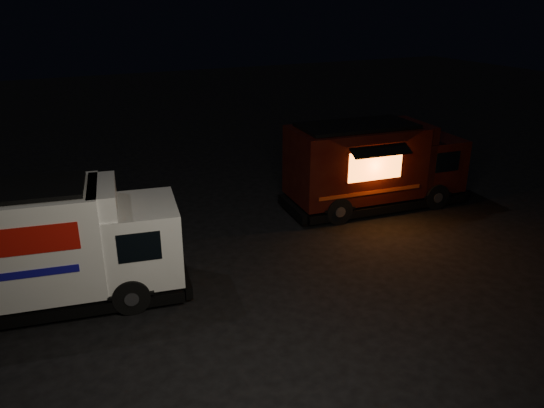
{
  "coord_description": "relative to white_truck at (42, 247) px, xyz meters",
  "views": [
    {
      "loc": [
        -4.59,
        -9.73,
        6.51
      ],
      "look_at": [
        1.0,
        2.0,
        1.41
      ],
      "focal_mm": 35.0,
      "sensor_mm": 36.0,
      "label": 1
    }
  ],
  "objects": [
    {
      "name": "ground",
      "position": [
        4.64,
        -1.86,
        -1.41
      ],
      "size": [
        80.0,
        80.0,
        0.0
      ],
      "primitive_type": "plane",
      "color": "black",
      "rests_on": "ground"
    },
    {
      "name": "white_truck",
      "position": [
        0.0,
        0.0,
        0.0
      ],
      "size": [
        6.48,
        3.1,
        2.82
      ],
      "primitive_type": null,
      "rotation": [
        0.0,
        0.0,
        -0.16
      ],
      "color": "white",
      "rests_on": "ground"
    },
    {
      "name": "red_truck",
      "position": [
        10.22,
        1.85,
        -0.0
      ],
      "size": [
        6.22,
        2.76,
        2.81
      ],
      "primitive_type": null,
      "rotation": [
        0.0,
        0.0,
        -0.09
      ],
      "color": "#361109",
      "rests_on": "ground"
    }
  ]
}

